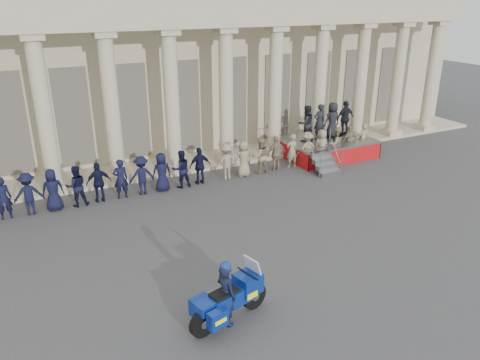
% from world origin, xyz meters
% --- Properties ---
extents(ground, '(90.00, 90.00, 0.00)m').
position_xyz_m(ground, '(0.00, 0.00, 0.00)').
color(ground, '#38383B').
rests_on(ground, ground).
extents(building, '(40.00, 12.50, 9.00)m').
position_xyz_m(building, '(-0.00, 14.74, 4.52)').
color(building, tan).
rests_on(building, ground).
extents(officer_rank, '(22.29, 0.62, 1.63)m').
position_xyz_m(officer_rank, '(-0.20, 6.21, 0.81)').
color(officer_rank, black).
rests_on(officer_rank, ground).
extents(reviewing_stand, '(4.31, 4.12, 2.64)m').
position_xyz_m(reviewing_stand, '(8.86, 6.89, 1.36)').
color(reviewing_stand, gray).
rests_on(reviewing_stand, ground).
extents(motorcycle, '(2.33, 1.22, 1.52)m').
position_xyz_m(motorcycle, '(-0.98, -2.63, 0.66)').
color(motorcycle, black).
rests_on(motorcycle, ground).
extents(rider, '(0.54, 0.69, 1.75)m').
position_xyz_m(rider, '(-1.10, -2.67, 0.87)').
color(rider, black).
rests_on(rider, ground).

